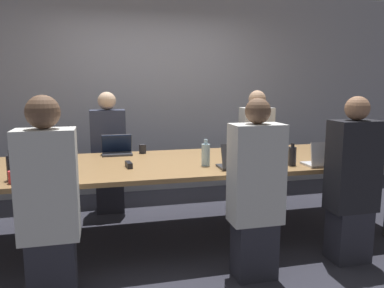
# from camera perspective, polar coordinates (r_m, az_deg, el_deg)

# --- Properties ---
(ground_plane) EXTENTS (24.00, 24.00, 0.00)m
(ground_plane) POSITION_cam_1_polar(r_m,az_deg,el_deg) (3.88, -2.61, -13.89)
(ground_plane) COLOR #2D2D38
(curtain_wall) EXTENTS (12.00, 0.06, 2.80)m
(curtain_wall) POSITION_cam_1_polar(r_m,az_deg,el_deg) (5.29, -6.43, 7.81)
(curtain_wall) COLOR #9999A3
(curtain_wall) RESTS_ON ground_plane
(conference_table) EXTENTS (4.58, 1.30, 0.77)m
(conference_table) POSITION_cam_1_polar(r_m,az_deg,el_deg) (3.66, -2.69, -3.42)
(conference_table) COLOR #9E7547
(conference_table) RESTS_ON ground_plane
(laptop_far_midleft) EXTENTS (0.32, 0.22, 0.22)m
(laptop_far_midleft) POSITION_cam_1_polar(r_m,az_deg,el_deg) (4.08, -11.37, -0.69)
(laptop_far_midleft) COLOR #333338
(laptop_far_midleft) RESTS_ON conference_table
(person_far_midleft) EXTENTS (0.40, 0.24, 1.43)m
(person_far_midleft) POSITION_cam_1_polar(r_m,az_deg,el_deg) (4.52, -12.57, -1.58)
(person_far_midleft) COLOR #2D2D38
(person_far_midleft) RESTS_ON ground_plane
(cup_far_midleft) EXTENTS (0.08, 0.08, 0.10)m
(cup_far_midleft) POSITION_cam_1_polar(r_m,az_deg,el_deg) (4.11, -7.54, -0.73)
(cup_far_midleft) COLOR #232328
(cup_far_midleft) RESTS_ON conference_table
(laptop_near_midright) EXTENTS (0.32, 0.23, 0.23)m
(laptop_near_midright) POSITION_cam_1_polar(r_m,az_deg,el_deg) (3.36, 6.92, -2.62)
(laptop_near_midright) COLOR #333338
(laptop_near_midright) RESTS_ON conference_table
(person_near_midright) EXTENTS (0.40, 0.24, 1.41)m
(person_near_midright) POSITION_cam_1_polar(r_m,az_deg,el_deg) (2.96, 9.67, -7.36)
(person_near_midright) COLOR #2D2D38
(person_near_midright) RESTS_ON ground_plane
(cup_near_midright) EXTENTS (0.07, 0.07, 0.09)m
(cup_near_midright) POSITION_cam_1_polar(r_m,az_deg,el_deg) (3.47, 11.09, -2.68)
(cup_near_midright) COLOR white
(cup_near_midright) RESTS_ON conference_table
(bottle_near_midright) EXTENTS (0.08, 0.08, 0.25)m
(bottle_near_midright) POSITION_cam_1_polar(r_m,az_deg,el_deg) (3.45, 2.10, -1.58)
(bottle_near_midright) COLOR #ADD1E0
(bottle_near_midright) RESTS_ON conference_table
(laptop_near_left) EXTENTS (0.32, 0.24, 0.25)m
(laptop_near_left) POSITION_cam_1_polar(r_m,az_deg,el_deg) (3.10, -21.06, -4.08)
(laptop_near_left) COLOR silver
(laptop_near_left) RESTS_ON conference_table
(person_near_left) EXTENTS (0.40, 0.24, 1.45)m
(person_near_left) POSITION_cam_1_polar(r_m,az_deg,el_deg) (2.78, -21.03, -8.39)
(person_near_left) COLOR #2D2D38
(person_near_left) RESTS_ON ground_plane
(cup_near_left) EXTENTS (0.08, 0.08, 0.09)m
(cup_near_left) POSITION_cam_1_polar(r_m,az_deg,el_deg) (3.16, -25.48, -4.55)
(cup_near_left) COLOR red
(cup_near_left) RESTS_ON conference_table
(bottle_near_left) EXTENTS (0.07, 0.07, 0.24)m
(bottle_near_left) POSITION_cam_1_polar(r_m,az_deg,el_deg) (3.26, -25.82, -3.19)
(bottle_near_left) COLOR black
(bottle_near_left) RESTS_ON conference_table
(laptop_far_right) EXTENTS (0.36, 0.24, 0.23)m
(laptop_far_right) POSITION_cam_1_polar(r_m,az_deg,el_deg) (4.45, 11.45, 0.18)
(laptop_far_right) COLOR #333338
(laptop_far_right) RESTS_ON conference_table
(person_far_right) EXTENTS (0.40, 0.24, 1.44)m
(person_far_right) POSITION_cam_1_polar(r_m,az_deg,el_deg) (4.91, 9.71, -0.57)
(person_far_right) COLOR #2D2D38
(person_far_right) RESTS_ON ground_plane
(bottle_far_right) EXTENTS (0.06, 0.06, 0.24)m
(bottle_far_right) POSITION_cam_1_polar(r_m,az_deg,el_deg) (4.24, 8.56, 0.29)
(bottle_far_right) COLOR black
(bottle_far_right) RESTS_ON conference_table
(laptop_near_right) EXTENTS (0.34, 0.23, 0.23)m
(laptop_near_right) POSITION_cam_1_polar(r_m,az_deg,el_deg) (3.65, 19.60, -2.14)
(laptop_near_right) COLOR silver
(laptop_near_right) RESTS_ON conference_table
(person_near_right) EXTENTS (0.40, 0.24, 1.42)m
(person_near_right) POSITION_cam_1_polar(r_m,az_deg,el_deg) (3.46, 23.21, -5.50)
(person_near_right) COLOR #2D2D38
(person_near_right) RESTS_ON ground_plane
(bottle_near_right) EXTENTS (0.07, 0.07, 0.21)m
(bottle_near_right) POSITION_cam_1_polar(r_m,az_deg,el_deg) (3.58, 15.04, -1.75)
(bottle_near_right) COLOR black
(bottle_near_right) RESTS_ON conference_table
(stapler) EXTENTS (0.06, 0.15, 0.05)m
(stapler) POSITION_cam_1_polar(r_m,az_deg,el_deg) (3.44, -9.61, -3.13)
(stapler) COLOR black
(stapler) RESTS_ON conference_table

